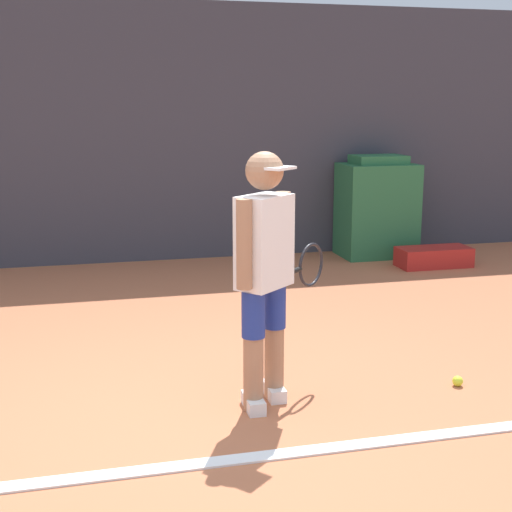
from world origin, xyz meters
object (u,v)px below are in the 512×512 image
Objects in this scene: tennis_ball at (458,381)px; equipment_bag at (434,257)px; tennis_player at (265,269)px; covered_chair at (377,208)px.

equipment_bag is at bearing 64.87° from tennis_ball.
tennis_player reaches higher than covered_chair.
equipment_bag is at bearing 7.61° from tennis_player.
tennis_player is 4.21m from equipment_bag.
tennis_player is at bearing -131.53° from equipment_bag.
covered_chair is at bearing 74.27° from tennis_ball.
tennis_ball is at bearing -105.73° from covered_chair.
covered_chair is 0.93m from equipment_bag.
tennis_ball is at bearing -115.13° from equipment_bag.
tennis_player is 1.28× the size of covered_chair.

